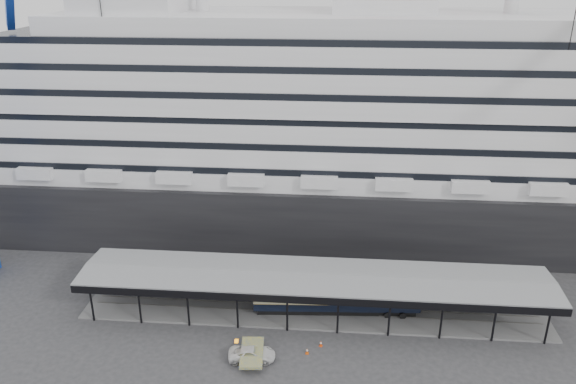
{
  "coord_description": "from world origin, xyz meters",
  "views": [
    {
      "loc": [
        1.79,
        -52.95,
        39.51
      ],
      "look_at": [
        -3.41,
        8.0,
        14.42
      ],
      "focal_mm": 35.0,
      "sensor_mm": 36.0,
      "label": 1
    }
  ],
  "objects": [
    {
      "name": "ground",
      "position": [
        0.0,
        0.0,
        0.0
      ],
      "size": [
        200.0,
        200.0,
        0.0
      ],
      "primitive_type": "plane",
      "color": "#313134",
      "rests_on": "ground"
    },
    {
      "name": "cruise_ship",
      "position": [
        0.05,
        32.0,
        18.35
      ],
      "size": [
        130.0,
        30.0,
        43.9
      ],
      "color": "black",
      "rests_on": "ground"
    },
    {
      "name": "platform_canopy",
      "position": [
        0.0,
        5.0,
        2.36
      ],
      "size": [
        56.0,
        9.18,
        5.3
      ],
      "color": "slate",
      "rests_on": "ground"
    },
    {
      "name": "port_truck",
      "position": [
        -6.21,
        -4.54,
        0.7
      ],
      "size": [
        5.2,
        2.73,
        1.4
      ],
      "primitive_type": "imported",
      "rotation": [
        0.0,
        0.0,
        1.66
      ],
      "color": "silver",
      "rests_on": "ground"
    },
    {
      "name": "pullman_carriage",
      "position": [
        2.71,
        5.0,
        2.4
      ],
      "size": [
        20.0,
        3.83,
        19.52
      ],
      "rotation": [
        0.0,
        0.0,
        0.06
      ],
      "color": "black",
      "rests_on": "ground"
    },
    {
      "name": "traffic_cone_left",
      "position": [
        -6.54,
        -3.59,
        0.37
      ],
      "size": [
        0.4,
        0.4,
        0.75
      ],
      "rotation": [
        0.0,
        0.0,
        -0.02
      ],
      "color": "#E2450C",
      "rests_on": "ground"
    },
    {
      "name": "traffic_cone_mid",
      "position": [
        -0.38,
        -3.09,
        0.35
      ],
      "size": [
        0.37,
        0.37,
        0.71
      ],
      "rotation": [
        0.0,
        0.0,
        0.03
      ],
      "color": "#D14D0B",
      "rests_on": "ground"
    },
    {
      "name": "traffic_cone_right",
      "position": [
        1.07,
        -1.67,
        0.35
      ],
      "size": [
        0.47,
        0.47,
        0.7
      ],
      "rotation": [
        0.0,
        0.0,
        -0.41
      ],
      "color": "#DA3F0C",
      "rests_on": "ground"
    }
  ]
}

